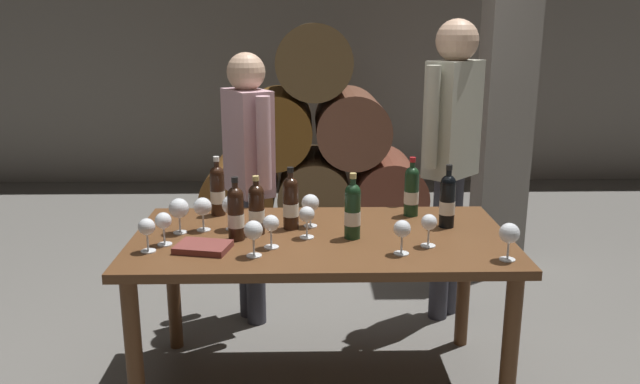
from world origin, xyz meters
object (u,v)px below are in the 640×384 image
wine_bottle_1 (412,190)px  wine_glass_11 (147,228)px  wine_glass_1 (429,224)px  sommelier_presenting (452,143)px  wine_bottle_4 (218,190)px  wine_glass_2 (509,234)px  wine_bottle_2 (291,202)px  wine_glass_8 (203,207)px  wine_glass_10 (179,209)px  wine_glass_7 (310,204)px  dining_table (321,254)px  wine_glass_5 (232,206)px  wine_bottle_5 (236,213)px  wine_bottle_0 (353,210)px  wine_bottle_3 (447,200)px  wine_bottle_6 (257,209)px  wine_glass_3 (402,230)px  wine_glass_6 (307,216)px  wine_glass_4 (253,231)px  wine_glass_9 (271,225)px  wine_glass_0 (163,222)px  tasting_notebook (203,247)px  taster_seated_left (249,166)px

wine_bottle_1 → wine_glass_11: 1.29m
wine_glass_1 → sommelier_presenting: sommelier_presenting is taller
wine_bottle_4 → wine_glass_2: (1.26, -0.66, -0.02)m
wine_bottle_2 → wine_glass_8: wine_bottle_2 is taller
wine_bottle_1 → wine_glass_10: size_ratio=1.80×
wine_bottle_2 → wine_bottle_4: 0.43m
wine_glass_7 → dining_table: bearing=-70.4°
wine_glass_5 → wine_glass_10: same height
dining_table → wine_bottle_5: size_ratio=5.95×
wine_bottle_0 → wine_bottle_3: bearing=18.5°
wine_bottle_6 → wine_glass_8: size_ratio=1.72×
wine_glass_3 → wine_glass_7: size_ratio=0.94×
wine_bottle_2 → wine_glass_6: (0.07, -0.13, -0.02)m
wine_glass_3 → wine_glass_6: bearing=151.2°
wine_glass_1 → wine_bottle_3: bearing=63.2°
wine_glass_4 → wine_glass_9: 0.12m
wine_bottle_2 → wine_glass_2: (0.89, -0.43, -0.02)m
wine_glass_8 → wine_glass_1: bearing=-13.4°
wine_bottle_2 → wine_bottle_3: bearing=0.9°
wine_bottle_4 → wine_bottle_5: bearing=-71.0°
wine_bottle_2 → wine_glass_0: (-0.54, -0.22, -0.02)m
wine_glass_1 → tasting_notebook: wine_glass_1 is taller
wine_glass_5 → tasting_notebook: bearing=-108.7°
wine_bottle_1 → wine_bottle_3: wine_bottle_3 is taller
dining_table → wine_bottle_5: 0.44m
wine_glass_0 → wine_glass_3: (1.01, -0.14, 0.00)m
wine_glass_5 → sommelier_presenting: size_ratio=0.10×
wine_bottle_6 → wine_glass_0: size_ratio=1.85×
taster_seated_left → wine_glass_9: bearing=-79.1°
wine_glass_3 → wine_glass_10: (-0.97, 0.29, 0.01)m
wine_glass_11 → wine_bottle_5: bearing=22.4°
wine_bottle_4 → wine_glass_2: bearing=-27.6°
wine_glass_5 → wine_glass_11: 0.43m
wine_glass_0 → wine_glass_11: 0.10m
wine_glass_6 → wine_glass_10: bearing=172.3°
wine_glass_5 → wine_glass_9: size_ratio=1.13×
wine_bottle_1 → wine_bottle_2: wine_bottle_1 is taller
wine_bottle_5 → sommelier_presenting: bearing=35.4°
wine_bottle_0 → wine_glass_10: (-0.78, 0.08, -0.01)m
wine_bottle_5 → wine_glass_6: 0.31m
wine_glass_5 → tasting_notebook: size_ratio=0.75×
wine_bottle_2 → wine_glass_8: (-0.40, -0.02, -0.02)m
wine_glass_2 → wine_glass_6: wine_glass_2 is taller
sommelier_presenting → taster_seated_left: (-1.13, -0.03, -0.12)m
wine_glass_3 → wine_glass_11: (-1.06, 0.05, -0.00)m
wine_glass_0 → wine_glass_3: size_ratio=0.99×
wine_bottle_1 → wine_glass_9: bearing=-145.8°
wine_glass_0 → wine_glass_1: size_ratio=1.02×
wine_glass_11 → wine_glass_6: bearing=13.8°
wine_glass_8 → wine_glass_10: size_ratio=0.96×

